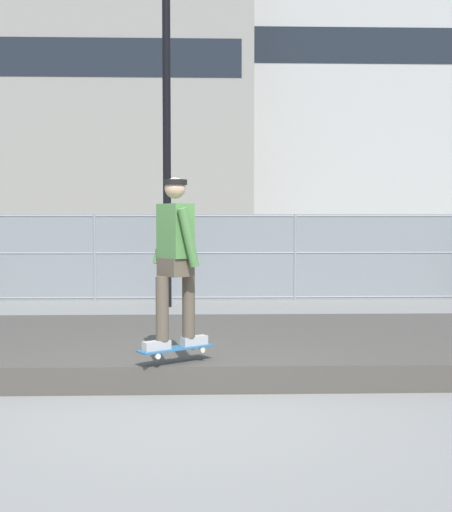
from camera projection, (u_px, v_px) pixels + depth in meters
ground_plane at (181, 409)px, 5.99m from camera, size 120.00×120.00×0.00m
gravel_berm at (188, 346)px, 8.25m from camera, size 15.12×3.58×0.28m
skateboard at (176, 349)px, 6.59m from camera, size 0.78×0.61×0.07m
skater at (175, 252)px, 6.54m from camera, size 0.65×0.61×1.70m
chain_fence at (195, 257)px, 14.03m from camera, size 21.51×0.06×1.85m
street_lamp at (166, 79)px, 12.78m from camera, size 0.44×0.44×7.26m
parked_car_mid at (211, 253)px, 17.47m from camera, size 4.43×2.00×1.66m
parked_car_far at (439, 252)px, 17.91m from camera, size 4.54×2.24×1.66m
library_building at (109, 109)px, 48.27m from camera, size 20.69×11.33×19.80m
office_block at (357, 103)px, 53.58m from camera, size 30.12×15.05×22.49m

